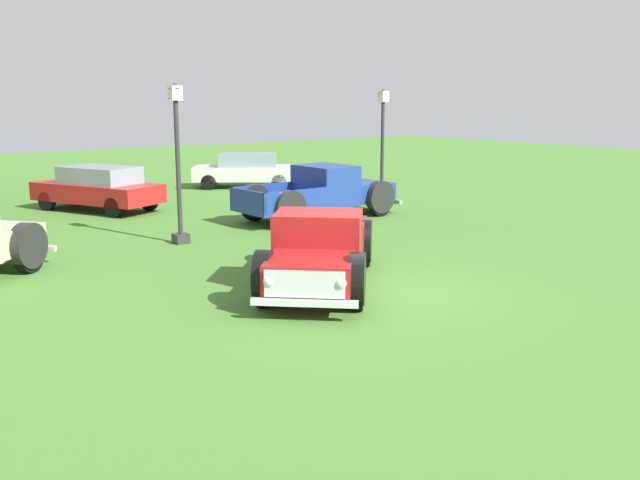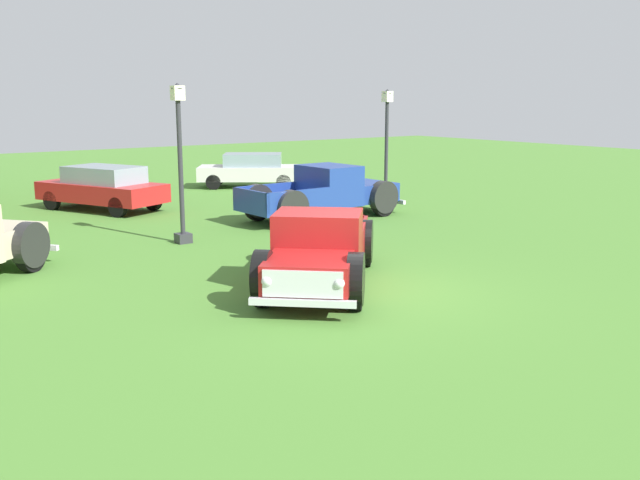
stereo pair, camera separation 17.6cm
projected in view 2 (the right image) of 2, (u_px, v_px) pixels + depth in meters
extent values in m
plane|color=#477A2D|center=(360.00, 292.00, 13.56)|extent=(80.00, 80.00, 0.00)
cube|color=maroon|center=(309.00, 273.00, 12.38)|extent=(2.11, 2.11, 0.54)
cube|color=silver|center=(303.00, 284.00, 11.64)|extent=(1.03, 0.96, 0.46)
sphere|color=silver|center=(339.00, 283.00, 11.59)|extent=(0.20, 0.20, 0.20)
sphere|color=silver|center=(267.00, 281.00, 11.73)|extent=(0.20, 0.20, 0.20)
cube|color=maroon|center=(318.00, 241.00, 13.67)|extent=(2.08, 2.07, 1.14)
cube|color=#8C9EA8|center=(314.00, 234.00, 13.03)|extent=(1.07, 1.00, 0.50)
cube|color=maroon|center=(327.00, 249.00, 15.41)|extent=(2.62, 2.64, 0.10)
cube|color=maroon|center=(364.00, 235.00, 15.25)|extent=(1.47, 1.57, 0.54)
cube|color=maroon|center=(292.00, 234.00, 15.43)|extent=(1.47, 1.57, 0.54)
cube|color=maroon|center=(332.00, 226.00, 16.31)|extent=(1.26, 1.18, 0.54)
cylinder|color=black|center=(356.00, 289.00, 12.34)|extent=(0.67, 0.70, 0.75)
cylinder|color=#B7B7BC|center=(356.00, 289.00, 12.34)|extent=(0.38, 0.38, 0.30)
cylinder|color=black|center=(356.00, 279.00, 12.30)|extent=(0.85, 0.88, 0.95)
cylinder|color=black|center=(263.00, 286.00, 12.53)|extent=(0.67, 0.70, 0.75)
cylinder|color=#B7B7BC|center=(262.00, 286.00, 12.53)|extent=(0.38, 0.38, 0.30)
cylinder|color=black|center=(262.00, 276.00, 12.49)|extent=(0.85, 0.88, 0.95)
cylinder|color=black|center=(366.00, 250.00, 15.56)|extent=(0.67, 0.70, 0.75)
cylinder|color=#B7B7BC|center=(366.00, 250.00, 15.56)|extent=(0.38, 0.38, 0.30)
cylinder|color=black|center=(366.00, 241.00, 15.52)|extent=(0.85, 0.88, 0.95)
cylinder|color=black|center=(292.00, 248.00, 15.75)|extent=(0.67, 0.70, 0.75)
cylinder|color=#B7B7BC|center=(291.00, 248.00, 15.75)|extent=(0.38, 0.38, 0.30)
cylinder|color=black|center=(292.00, 239.00, 15.72)|extent=(0.85, 0.88, 0.95)
cube|color=silver|center=(302.00, 303.00, 11.67)|extent=(1.39, 1.30, 0.12)
cube|color=navy|center=(365.00, 191.00, 22.71)|extent=(1.65, 1.67, 0.58)
cube|color=silver|center=(383.00, 189.00, 23.21)|extent=(0.12, 1.45, 0.49)
sphere|color=silver|center=(369.00, 187.00, 23.68)|extent=(0.21, 0.21, 0.21)
sphere|color=silver|center=(396.00, 191.00, 22.69)|extent=(0.21, 0.21, 0.21)
cube|color=navy|center=(329.00, 185.00, 21.75)|extent=(1.45, 1.82, 1.22)
cube|color=#8C9EA8|center=(345.00, 175.00, 22.09)|extent=(0.10, 1.53, 0.54)
cube|color=navy|center=(281.00, 209.00, 20.76)|extent=(2.29, 1.86, 0.11)
cube|color=navy|center=(265.00, 194.00, 21.34)|extent=(2.23, 0.17, 0.58)
cube|color=navy|center=(298.00, 200.00, 20.04)|extent=(2.23, 0.17, 0.58)
cube|color=navy|center=(251.00, 200.00, 20.04)|extent=(0.15, 1.77, 0.58)
cylinder|color=black|center=(347.00, 197.00, 23.45)|extent=(0.81, 0.26, 0.81)
cylinder|color=#B7B7BC|center=(346.00, 197.00, 23.46)|extent=(0.33, 0.27, 0.32)
cylinder|color=black|center=(347.00, 191.00, 23.41)|extent=(1.03, 0.34, 1.02)
cylinder|color=black|center=(383.00, 204.00, 22.09)|extent=(0.81, 0.26, 0.81)
cylinder|color=#B7B7BC|center=(384.00, 204.00, 22.08)|extent=(0.33, 0.27, 0.32)
cylinder|color=black|center=(383.00, 197.00, 22.05)|extent=(1.03, 0.34, 1.02)
cylinder|color=black|center=(257.00, 207.00, 21.29)|extent=(0.81, 0.26, 0.81)
cylinder|color=#B7B7BC|center=(257.00, 207.00, 21.30)|extent=(0.33, 0.27, 0.32)
cylinder|color=black|center=(257.00, 201.00, 21.25)|extent=(1.03, 0.34, 1.02)
cylinder|color=black|center=(292.00, 215.00, 19.93)|extent=(0.81, 0.26, 0.81)
cylinder|color=#B7B7BC|center=(292.00, 215.00, 19.92)|extent=(0.33, 0.27, 0.32)
cylinder|color=black|center=(292.00, 208.00, 19.89)|extent=(1.03, 0.34, 1.02)
cube|color=silver|center=(384.00, 199.00, 23.30)|extent=(0.18, 1.94, 0.13)
cube|color=silver|center=(19.00, 232.00, 15.97)|extent=(0.93, 1.13, 0.48)
sphere|color=silver|center=(43.00, 232.00, 15.79)|extent=(0.21, 0.21, 0.21)
cylinder|color=black|center=(31.00, 254.00, 15.06)|extent=(0.75, 0.67, 0.78)
cylinder|color=#B7B7BC|center=(31.00, 254.00, 15.06)|extent=(0.40, 0.39, 0.31)
cylinder|color=black|center=(30.00, 245.00, 15.02)|extent=(0.95, 0.85, 0.99)
cube|color=silver|center=(22.00, 246.00, 16.07)|extent=(1.26, 1.52, 0.12)
cube|color=silver|center=(250.00, 173.00, 29.19)|extent=(4.40, 3.78, 0.57)
cube|color=#7F939E|center=(253.00, 160.00, 29.09)|extent=(2.74, 2.51, 0.52)
cylinder|color=black|center=(213.00, 182.00, 28.47)|extent=(0.61, 0.50, 0.61)
cylinder|color=black|center=(218.00, 178.00, 29.96)|extent=(0.61, 0.50, 0.61)
cylinder|color=black|center=(284.00, 182.00, 28.54)|extent=(0.61, 0.50, 0.61)
cylinder|color=black|center=(284.00, 178.00, 30.03)|extent=(0.61, 0.50, 0.61)
cube|color=#B21E1E|center=(102.00, 192.00, 23.23)|extent=(3.44, 4.72, 0.60)
cube|color=#7F939E|center=(104.00, 175.00, 23.05)|extent=(2.38, 2.85, 0.55)
cylinder|color=black|center=(52.00, 200.00, 23.33)|extent=(0.44, 0.66, 0.64)
cylinder|color=black|center=(89.00, 195.00, 24.69)|extent=(0.44, 0.66, 0.64)
cylinder|color=black|center=(118.00, 207.00, 21.90)|extent=(0.44, 0.66, 0.64)
cylinder|color=black|center=(153.00, 201.00, 23.25)|extent=(0.44, 0.66, 0.64)
cube|color=#2D2D33|center=(385.00, 201.00, 24.49)|extent=(0.36, 0.36, 0.25)
cylinder|color=#2D2D33|center=(386.00, 150.00, 24.14)|extent=(0.12, 0.12, 3.26)
cube|color=#F2EACC|center=(387.00, 97.00, 23.78)|extent=(0.28, 0.28, 0.36)
cone|color=#2D2D33|center=(387.00, 91.00, 23.74)|extent=(0.32, 0.32, 0.14)
cube|color=#2D2D33|center=(183.00, 238.00, 18.09)|extent=(0.36, 0.36, 0.25)
cylinder|color=#2D2D33|center=(181.00, 168.00, 17.73)|extent=(0.12, 0.12, 3.35)
cube|color=#F2EACC|center=(178.00, 93.00, 17.37)|extent=(0.28, 0.28, 0.36)
cone|color=#2D2D33|center=(177.00, 86.00, 17.33)|extent=(0.32, 0.32, 0.14)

